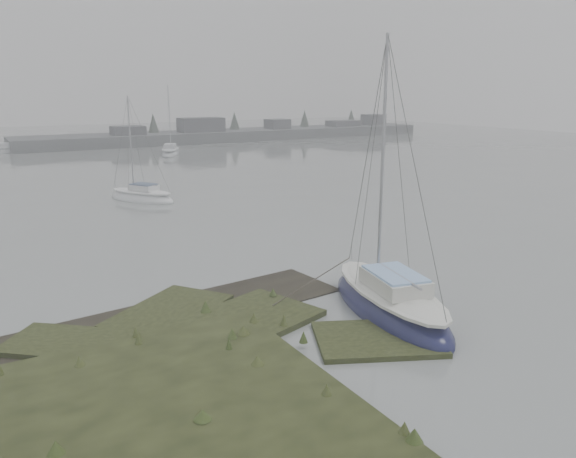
# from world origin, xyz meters

# --- Properties ---
(ground) EXTENTS (160.00, 160.00, 0.00)m
(ground) POSITION_xyz_m (0.00, 30.00, 0.00)
(ground) COLOR gray
(ground) RESTS_ON ground
(far_shoreline) EXTENTS (60.00, 8.00, 4.15)m
(far_shoreline) POSITION_xyz_m (26.84, 61.90, 0.85)
(far_shoreline) COLOR #4C4F51
(far_shoreline) RESTS_ON ground
(sailboat_main) EXTENTS (3.54, 6.98, 9.41)m
(sailboat_main) POSITION_xyz_m (2.21, 0.99, 0.29)
(sailboat_main) COLOR #13153B
(sailboat_main) RESTS_ON ground
(sailboat_white) EXTENTS (4.09, 5.22, 7.20)m
(sailboat_white) POSITION_xyz_m (0.81, 23.85, 0.22)
(sailboat_white) COLOR white
(sailboat_white) RESTS_ON ground
(sailboat_far_b) EXTENTS (4.11, 5.99, 8.09)m
(sailboat_far_b) POSITION_xyz_m (11.10, 48.08, 0.25)
(sailboat_far_b) COLOR #A3A9AD
(sailboat_far_b) RESTS_ON ground
(sailboat_far_c) EXTENTS (5.58, 2.97, 7.50)m
(sailboat_far_c) POSITION_xyz_m (-4.44, 59.55, 0.23)
(sailboat_far_c) COLOR #AEB2B8
(sailboat_far_c) RESTS_ON ground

